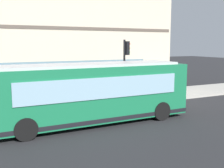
% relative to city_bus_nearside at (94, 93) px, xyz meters
% --- Properties ---
extents(ground, '(120.00, 120.00, 0.00)m').
position_rel_city_bus_nearside_xyz_m(ground, '(0.13, -0.88, -1.55)').
color(ground, '#262628').
extents(sidewalk_curb, '(4.12, 40.00, 0.15)m').
position_rel_city_bus_nearside_xyz_m(sidewalk_curb, '(4.79, -0.88, -1.48)').
color(sidewalk_curb, '#B2ADA3').
rests_on(sidewalk_curb, ground).
extents(building_corner, '(9.65, 18.34, 9.41)m').
position_rel_city_bus_nearside_xyz_m(building_corner, '(11.65, -0.88, 3.15)').
color(building_corner, beige).
rests_on(building_corner, ground).
extents(city_bus_nearside, '(2.74, 10.08, 3.07)m').
position_rel_city_bus_nearside_xyz_m(city_bus_nearside, '(0.00, 0.00, 0.00)').
color(city_bus_nearside, '#197247').
rests_on(city_bus_nearside, ground).
extents(traffic_light_near_corner, '(0.32, 0.49, 4.17)m').
position_rel_city_bus_nearside_xyz_m(traffic_light_near_corner, '(3.21, -3.63, 1.50)').
color(traffic_light_near_corner, black).
rests_on(traffic_light_near_corner, sidewalk_curb).
extents(fire_hydrant, '(0.35, 0.35, 0.74)m').
position_rel_city_bus_nearside_xyz_m(fire_hydrant, '(5.89, -8.75, -1.04)').
color(fire_hydrant, gold).
rests_on(fire_hydrant, sidewalk_curb).
extents(pedestrian_by_light_pole, '(0.32, 0.32, 1.70)m').
position_rel_city_bus_nearside_xyz_m(pedestrian_by_light_pole, '(3.99, -4.86, -0.42)').
color(pedestrian_by_light_pole, '#3359A5').
rests_on(pedestrian_by_light_pole, sidewalk_curb).
extents(pedestrian_walking_along_curb, '(0.32, 0.32, 1.70)m').
position_rel_city_bus_nearside_xyz_m(pedestrian_walking_along_curb, '(4.96, -3.53, -0.43)').
color(pedestrian_walking_along_curb, '#99994C').
rests_on(pedestrian_walking_along_curb, sidewalk_curb).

